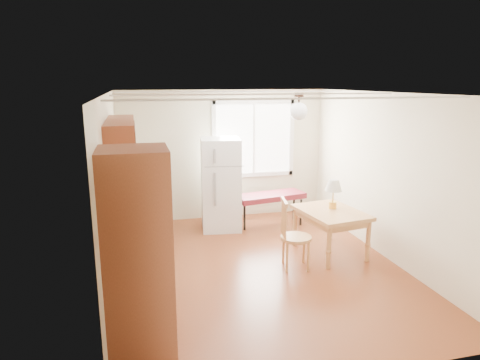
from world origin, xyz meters
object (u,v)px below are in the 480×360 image
object	(u,v)px
refrigerator	(221,184)
bench	(270,197)
dining_table	(331,217)
chair	(290,230)

from	to	relation	value
refrigerator	bench	size ratio (longest dim) A/B	1.22
refrigerator	dining_table	bearing A→B (deg)	-40.75
refrigerator	dining_table	distance (m)	2.13
dining_table	refrigerator	bearing A→B (deg)	124.01
bench	dining_table	size ratio (longest dim) A/B	1.11
chair	bench	bearing A→B (deg)	90.50
bench	dining_table	distance (m)	1.61
bench	chair	xyz separation A→B (m)	(-0.33, -1.91, 0.05)
dining_table	chair	size ratio (longest dim) A/B	1.20
bench	chair	size ratio (longest dim) A/B	1.34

